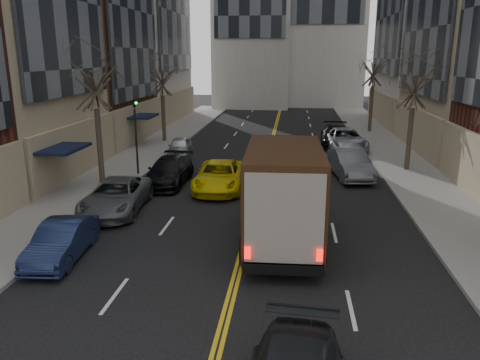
# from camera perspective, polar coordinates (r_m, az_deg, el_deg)

# --- Properties ---
(sidewalk_left) EXTENTS (4.00, 66.00, 0.15)m
(sidewalk_left) POSITION_cam_1_polar(r_m,az_deg,el_deg) (33.70, -12.20, 2.80)
(sidewalk_left) COLOR slate
(sidewalk_left) RESTS_ON ground
(sidewalk_right) EXTENTS (4.00, 66.00, 0.15)m
(sidewalk_right) POSITION_cam_1_polar(r_m,az_deg,el_deg) (32.79, 19.19, 1.96)
(sidewalk_right) COLOR slate
(sidewalk_right) RESTS_ON ground
(tree_lf_mid) EXTENTS (3.20, 3.20, 8.91)m
(tree_lf_mid) POSITION_cam_1_polar(r_m,az_deg,el_deg) (26.37, -17.47, 13.45)
(tree_lf_mid) COLOR #382D23
(tree_lf_mid) RESTS_ON sidewalk_left
(tree_lf_far) EXTENTS (3.20, 3.20, 8.12)m
(tree_lf_far) POSITION_cam_1_polar(r_m,az_deg,el_deg) (38.66, -9.55, 13.37)
(tree_lf_far) COLOR #382D23
(tree_lf_far) RESTS_ON sidewalk_left
(tree_rt_mid) EXTENTS (3.20, 3.20, 8.32)m
(tree_rt_mid) POSITION_cam_1_polar(r_m,az_deg,el_deg) (30.06, 20.64, 12.48)
(tree_rt_mid) COLOR #382D23
(tree_rt_mid) RESTS_ON sidewalk_right
(tree_rt_far) EXTENTS (3.20, 3.20, 9.11)m
(tree_rt_far) POSITION_cam_1_polar(r_m,az_deg,el_deg) (44.77, 16.09, 14.12)
(tree_rt_far) COLOR #382D23
(tree_rt_far) RESTS_ON sidewalk_right
(traffic_signal) EXTENTS (0.29, 0.26, 4.70)m
(traffic_signal) POSITION_cam_1_polar(r_m,az_deg,el_deg) (28.04, -12.60, 6.06)
(traffic_signal) COLOR black
(traffic_signal) RESTS_ON sidewalk_left
(ups_truck) EXTENTS (3.06, 7.14, 3.87)m
(ups_truck) POSITION_cam_1_polar(r_m,az_deg,el_deg) (17.51, 5.32, -1.89)
(ups_truck) COLOR black
(ups_truck) RESTS_ON ground
(taxi) EXTENTS (2.63, 5.39, 1.48)m
(taxi) POSITION_cam_1_polar(r_m,az_deg,el_deg) (25.05, -2.53, 0.49)
(taxi) COLOR #D5BF08
(taxi) RESTS_ON ground
(pedestrian) EXTENTS (0.51, 0.65, 1.59)m
(pedestrian) POSITION_cam_1_polar(r_m,az_deg,el_deg) (21.83, 2.26, -1.55)
(pedestrian) COLOR black
(pedestrian) RESTS_ON ground
(parked_lf_b) EXTENTS (1.74, 4.16, 1.34)m
(parked_lf_b) POSITION_cam_1_polar(r_m,az_deg,el_deg) (17.77, -20.93, -6.97)
(parked_lf_b) COLOR #131D3D
(parked_lf_b) RESTS_ON ground
(parked_lf_c) EXTENTS (2.83, 5.44, 1.46)m
(parked_lf_c) POSITION_cam_1_polar(r_m,az_deg,el_deg) (22.26, -14.87, -1.90)
(parked_lf_c) COLOR #55585D
(parked_lf_c) RESTS_ON ground
(parked_lf_d) EXTENTS (2.09, 5.07, 1.47)m
(parked_lf_d) POSITION_cam_1_polar(r_m,az_deg,el_deg) (26.37, -8.66, 1.07)
(parked_lf_d) COLOR black
(parked_lf_d) RESTS_ON ground
(parked_lf_e) EXTENTS (1.93, 3.93, 1.29)m
(parked_lf_e) POSITION_cam_1_polar(r_m,az_deg,el_deg) (33.80, -7.36, 4.05)
(parked_lf_e) COLOR #B1B4B9
(parked_lf_e) RESTS_ON ground
(parked_rt_a) EXTENTS (2.39, 5.16, 1.64)m
(parked_rt_a) POSITION_cam_1_polar(r_m,az_deg,el_deg) (28.16, 13.25, 1.90)
(parked_rt_a) COLOR #505358
(parked_rt_a) RESTS_ON ground
(parked_rt_b) EXTENTS (3.22, 6.16, 1.65)m
(parked_rt_b) POSITION_cam_1_polar(r_m,az_deg,el_deg) (36.17, 12.66, 4.82)
(parked_rt_b) COLOR #AAADB2
(parked_rt_b) RESTS_ON ground
(parked_rt_c) EXTENTS (2.56, 5.74, 1.64)m
(parked_rt_c) POSITION_cam_1_polar(r_m,az_deg,el_deg) (37.97, 11.57, 5.34)
(parked_rt_c) COLOR black
(parked_rt_c) RESTS_ON ground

